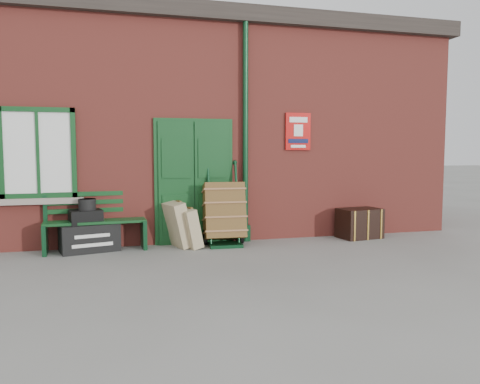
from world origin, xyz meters
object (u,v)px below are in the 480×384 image
object	(u,v)px
bench	(95,220)
porter_trolley	(224,213)
dark_trunk	(359,223)
houdini_trunk	(89,237)

from	to	relation	value
bench	porter_trolley	xyz separation A→B (m)	(2.21, -0.11, 0.06)
bench	dark_trunk	bearing A→B (deg)	-5.30
houdini_trunk	dark_trunk	size ratio (longest dim) A/B	1.17
porter_trolley	dark_trunk	size ratio (longest dim) A/B	1.86
houdini_trunk	porter_trolley	xyz separation A→B (m)	(2.31, -0.03, 0.34)
bench	dark_trunk	size ratio (longest dim) A/B	2.12
porter_trolley	dark_trunk	distance (m)	2.70
houdini_trunk	porter_trolley	bearing A→B (deg)	-14.77
bench	porter_trolley	size ratio (longest dim) A/B	1.14
bench	houdini_trunk	world-z (taller)	bench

